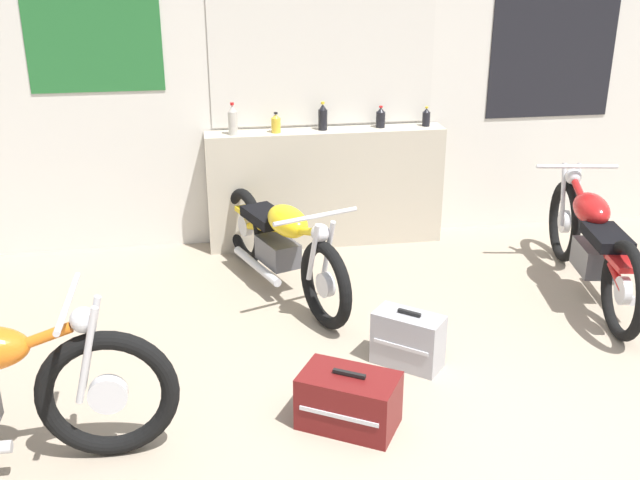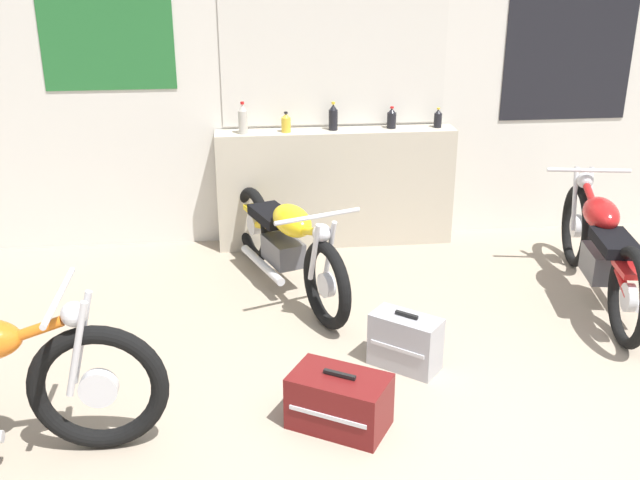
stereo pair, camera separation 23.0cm
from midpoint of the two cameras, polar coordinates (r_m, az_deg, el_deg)
name	(u,v)px [view 2 (the right image)]	position (r m, az deg, el deg)	size (l,w,h in m)	color
wall_back	(375,80)	(6.56, 5.23, 12.05)	(10.00, 0.07, 2.80)	silver
sill_counter	(336,188)	(6.54, 2.21, 3.99)	(2.05, 0.28, 1.02)	#B7AD99
bottle_leftmost	(243,120)	(6.27, -4.85, 9.13)	(0.08, 0.08, 0.27)	#B7B2A8
bottle_left_center	(286,123)	(6.32, -1.55, 8.89)	(0.08, 0.08, 0.17)	gold
bottle_center	(333,118)	(6.39, 2.06, 9.30)	(0.08, 0.08, 0.24)	black
bottle_right_center	(392,119)	(6.49, 6.50, 9.17)	(0.08, 0.08, 0.19)	black
bottle_rightmost	(438,119)	(6.58, 9.98, 9.09)	(0.07, 0.07, 0.17)	black
motorcycle_yellow	(286,242)	(5.65, -1.44, -0.19)	(0.87, 1.86, 0.79)	black
motorcycle_red	(601,247)	(5.89, 21.71, -0.54)	(0.64, 2.00, 0.87)	black
hard_case_silver	(405,342)	(4.76, 7.91, -7.71)	(0.47, 0.44, 0.38)	#9E9EA3
hard_case_darkred	(339,401)	(4.20, 3.08, -12.19)	(0.62, 0.54, 0.34)	maroon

